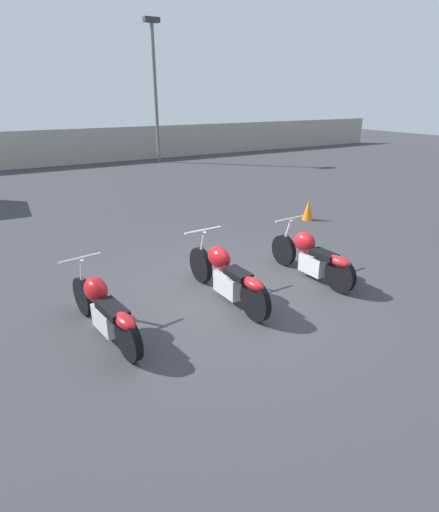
{
  "coord_description": "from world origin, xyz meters",
  "views": [
    {
      "loc": [
        -2.96,
        -4.96,
        3.02
      ],
      "look_at": [
        0.0,
        0.15,
        0.65
      ],
      "focal_mm": 28.0,
      "sensor_mm": 36.0,
      "label": 1
    }
  ],
  "objects_px": {
    "motorcycle_slot_1": "(227,275)",
    "traffic_cone_near": "(308,210)",
    "motorcycle_slot_0": "(104,309)",
    "motorcycle_slot_2": "(312,256)",
    "light_pole_left": "(155,79)"
  },
  "relations": [
    {
      "from": "motorcycle_slot_1",
      "to": "traffic_cone_near",
      "type": "height_order",
      "value": "motorcycle_slot_1"
    },
    {
      "from": "motorcycle_slot_0",
      "to": "motorcycle_slot_2",
      "type": "bearing_deg",
      "value": -8.3
    },
    {
      "from": "light_pole_left",
      "to": "traffic_cone_near",
      "type": "relative_size",
      "value": 11.53
    },
    {
      "from": "traffic_cone_near",
      "to": "light_pole_left",
      "type": "bearing_deg",
      "value": 87.88
    },
    {
      "from": "motorcycle_slot_1",
      "to": "motorcycle_slot_2",
      "type": "height_order",
      "value": "motorcycle_slot_1"
    },
    {
      "from": "light_pole_left",
      "to": "motorcycle_slot_0",
      "type": "distance_m",
      "value": 15.83
    },
    {
      "from": "light_pole_left",
      "to": "motorcycle_slot_2",
      "type": "height_order",
      "value": "light_pole_left"
    },
    {
      "from": "light_pole_left",
      "to": "motorcycle_slot_2",
      "type": "bearing_deg",
      "value": -101.39
    },
    {
      "from": "light_pole_left",
      "to": "traffic_cone_near",
      "type": "distance_m",
      "value": 11.79
    },
    {
      "from": "motorcycle_slot_0",
      "to": "motorcycle_slot_2",
      "type": "distance_m",
      "value": 3.65
    },
    {
      "from": "motorcycle_slot_2",
      "to": "light_pole_left",
      "type": "bearing_deg",
      "value": 75.76
    },
    {
      "from": "light_pole_left",
      "to": "motorcycle_slot_2",
      "type": "distance_m",
      "value": 14.69
    },
    {
      "from": "light_pole_left",
      "to": "motorcycle_slot_1",
      "type": "relative_size",
      "value": 2.88
    },
    {
      "from": "motorcycle_slot_0",
      "to": "motorcycle_slot_1",
      "type": "xyz_separation_m",
      "value": [
        1.93,
        0.07,
        0.02
      ]
    },
    {
      "from": "light_pole_left",
      "to": "traffic_cone_near",
      "type": "bearing_deg",
      "value": -92.12
    }
  ]
}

